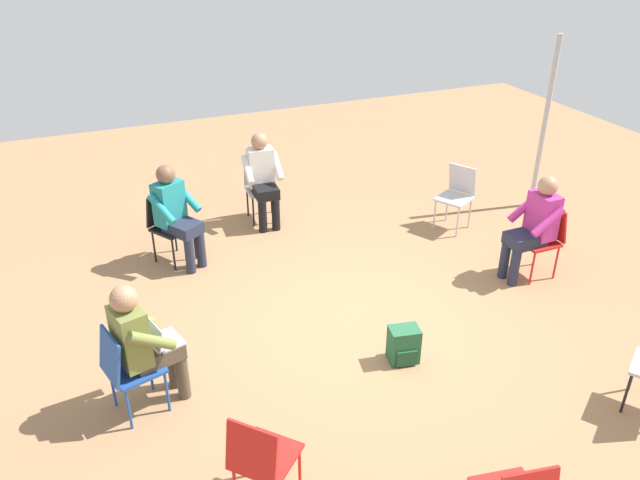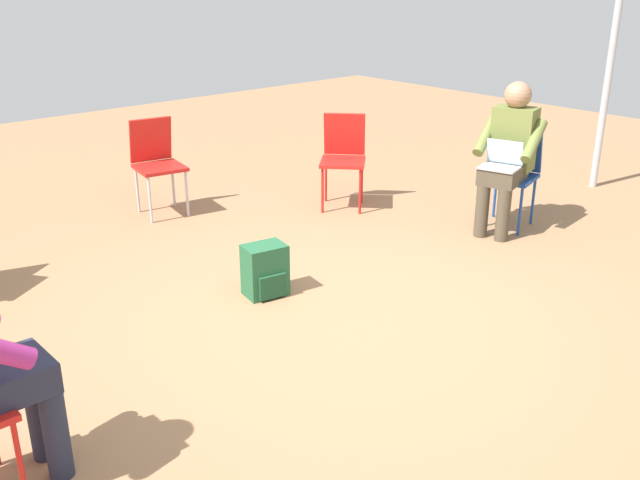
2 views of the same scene
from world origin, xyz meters
name	(u,v)px [view 2 (image 2 of 2)]	position (x,y,z in m)	size (l,w,h in m)	color
ground_plane	(346,322)	(0.00, 0.00, 0.00)	(15.17, 15.17, 0.00)	#99704C
chair_north	(157,159)	(0.22, 2.69, 0.50)	(0.46, 0.50, 0.85)	red
chair_northeast	(343,153)	(1.61, 1.73, 0.50)	(0.59, 0.58, 0.85)	red
chair_east	(513,169)	(2.33, 0.39, 0.50)	(0.52, 0.49, 0.85)	#1E4799
person_with_laptop	(509,150)	(2.17, 0.35, 0.69)	(0.59, 0.58, 1.24)	#4C4233
backpack_near_laptop_user	(265,273)	(-0.13, 0.67, 0.16)	(0.31, 0.28, 0.36)	#235B38
tent_pole_near	(609,73)	(3.93, 0.46, 1.14)	(0.07, 0.07, 2.29)	#B2B2B7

